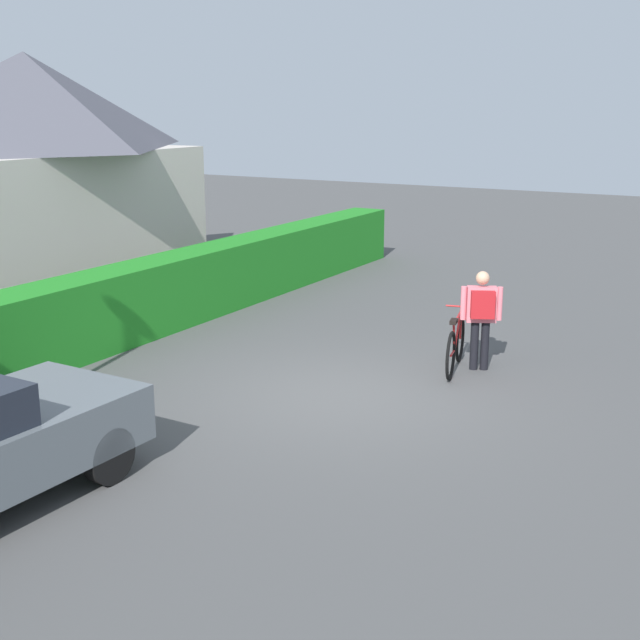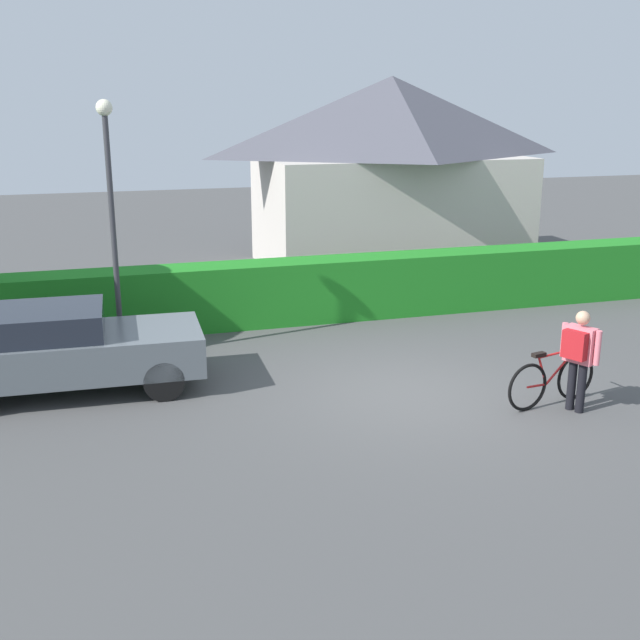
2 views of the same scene
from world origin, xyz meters
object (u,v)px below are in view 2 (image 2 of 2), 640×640
bicycle (552,380)px  person_rider (579,352)px  street_lamp (111,198)px  parked_car_near (62,347)px

bicycle → person_rider: (0.20, -0.33, 0.54)m
street_lamp → bicycle: bearing=-33.4°
bicycle → street_lamp: size_ratio=0.38×
bicycle → parked_car_near: bearing=159.6°
parked_car_near → person_rider: size_ratio=2.69×
bicycle → person_rider: bearing=-59.0°
bicycle → person_rider: 0.66m
parked_car_near → bicycle: size_ratio=2.46×
person_rider → street_lamp: size_ratio=0.34×
parked_car_near → person_rider: person_rider is taller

